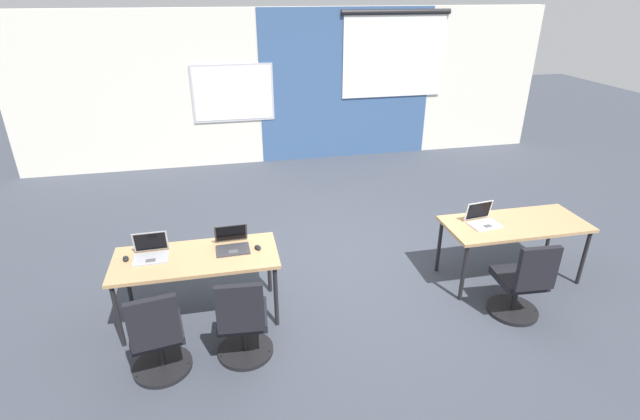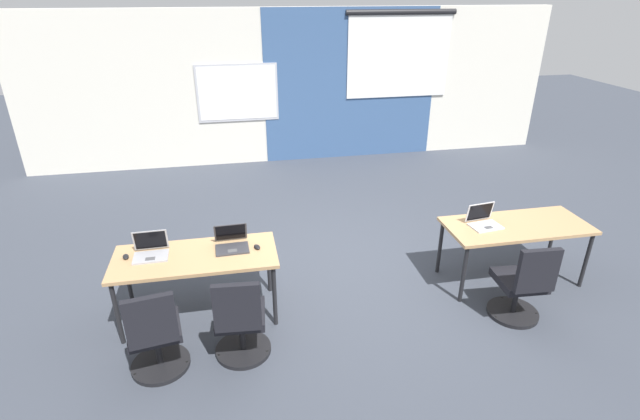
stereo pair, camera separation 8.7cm
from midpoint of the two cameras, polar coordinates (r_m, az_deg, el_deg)
name	(u,v)px [view 2 (the right image)]	position (r m, az deg, el deg)	size (l,w,h in m)	color
ground_plane	(350,267)	(5.86, 4.05, -6.88)	(24.00, 24.00, 0.00)	#383D47
back_wall_assembly	(299,87)	(9.24, -2.31, 14.65)	(10.00, 0.27, 2.80)	silver
desk_near_left	(196,260)	(4.86, -14.26, -5.91)	(1.60, 0.70, 0.72)	tan
desk_near_right	(516,229)	(5.75, 22.97, -2.13)	(1.60, 0.70, 0.72)	tan
laptop_near_left_end	(151,251)	(4.93, -19.25, -4.68)	(0.34, 0.28, 0.24)	#9E9EA3
mouse_near_left_end	(126,257)	(4.98, -21.91, -5.24)	(0.08, 0.11, 0.03)	black
chair_near_left_end	(156,338)	(4.44, -18.66, -14.41)	(0.52, 0.57, 0.92)	black
laptop_near_left_inner	(232,243)	(4.87, -10.10, -3.94)	(0.34, 0.32, 0.23)	#333338
mouse_near_left_inner	(257,247)	(4.83, -7.08, -4.44)	(0.08, 0.11, 0.03)	black
chair_near_left_inner	(241,324)	(4.42, -8.99, -13.41)	(0.52, 0.55, 0.92)	black
laptop_near_right_inner	(484,221)	(5.55, 19.54, -1.27)	(0.36, 0.31, 0.24)	silver
chair_near_right_inner	(522,288)	(5.25, 23.61, -8.60)	(0.52, 0.55, 0.92)	black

